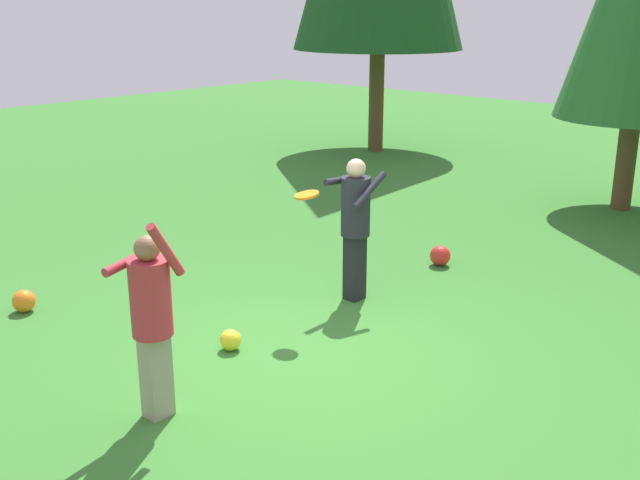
# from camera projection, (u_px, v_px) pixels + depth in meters

# --- Properties ---
(ground_plane) EXTENTS (40.00, 40.00, 0.00)m
(ground_plane) POSITION_uv_depth(u_px,v_px,m) (310.00, 352.00, 7.65)
(ground_plane) COLOR #387A2D
(person_thrower) EXTENTS (0.56, 0.57, 1.78)m
(person_thrower) POSITION_uv_depth(u_px,v_px,m) (152.00, 312.00, 6.19)
(person_thrower) COLOR gray
(person_thrower) RESTS_ON ground_plane
(person_catcher) EXTENTS (0.49, 0.59, 1.69)m
(person_catcher) POSITION_uv_depth(u_px,v_px,m) (355.00, 218.00, 8.72)
(person_catcher) COLOR black
(person_catcher) RESTS_ON ground_plane
(frisbee) EXTENTS (0.37, 0.37, 0.07)m
(frisbee) POSITION_uv_depth(u_px,v_px,m) (307.00, 195.00, 8.03)
(frisbee) COLOR orange
(ball_red) EXTENTS (0.27, 0.27, 0.27)m
(ball_red) POSITION_uv_depth(u_px,v_px,m) (440.00, 256.00, 10.12)
(ball_red) COLOR red
(ball_red) RESTS_ON ground_plane
(ball_orange) EXTENTS (0.26, 0.26, 0.26)m
(ball_orange) POSITION_uv_depth(u_px,v_px,m) (24.00, 301.00, 8.60)
(ball_orange) COLOR orange
(ball_orange) RESTS_ON ground_plane
(ball_yellow) EXTENTS (0.22, 0.22, 0.22)m
(ball_yellow) POSITION_uv_depth(u_px,v_px,m) (231.00, 340.00, 7.66)
(ball_yellow) COLOR yellow
(ball_yellow) RESTS_ON ground_plane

